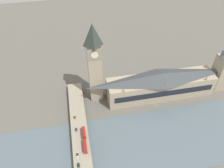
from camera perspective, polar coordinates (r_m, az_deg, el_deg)
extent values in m
plane|color=#605E56|center=(224.50, 11.51, -5.50)|extent=(600.00, 600.00, 0.00)
cube|color=slate|center=(203.48, 15.26, -13.27)|extent=(64.67, 360.00, 0.30)
cube|color=tan|center=(228.70, 12.52, -0.67)|extent=(23.10, 109.48, 22.11)
cube|color=black|center=(220.42, 13.62, -2.49)|extent=(0.40, 100.72, 6.63)
pyramid|color=#3D4247|center=(219.45, 13.06, 2.06)|extent=(22.64, 107.29, 6.48)
cone|color=gray|center=(231.84, 23.50, 1.46)|extent=(2.20, 2.20, 5.00)
cone|color=gray|center=(212.84, 14.04, 0.10)|extent=(2.20, 2.20, 5.00)
cone|color=gray|center=(200.78, 3.10, -1.46)|extent=(2.20, 2.20, 5.00)
cube|color=tan|center=(208.70, -4.44, 2.83)|extent=(12.40, 12.40, 62.11)
cube|color=gray|center=(193.57, -4.84, 8.67)|extent=(13.14, 13.14, 11.16)
cylinder|color=black|center=(188.31, -4.57, 7.62)|extent=(0.50, 7.57, 7.57)
cylinder|color=silver|center=(188.21, -4.57, 7.60)|extent=(0.62, 7.01, 7.01)
cylinder|color=black|center=(198.89, -5.09, 9.66)|extent=(0.50, 7.57, 7.57)
cylinder|color=silver|center=(199.00, -5.09, 9.68)|extent=(0.62, 7.01, 7.01)
cylinder|color=black|center=(194.19, -2.95, 8.89)|extent=(7.57, 0.50, 7.57)
cylinder|color=silver|center=(194.21, -2.92, 8.89)|extent=(7.01, 0.62, 7.01)
cylinder|color=black|center=(193.15, -6.73, 8.43)|extent=(7.57, 0.50, 7.57)
cylinder|color=silver|center=(193.15, -6.76, 8.43)|extent=(7.01, 0.62, 7.01)
pyramid|color=#2D3833|center=(185.37, -5.12, 12.71)|extent=(12.64, 12.64, 20.27)
cube|color=tan|center=(255.07, 26.83, 2.77)|extent=(15.95, 15.95, 38.81)
cube|color=gray|center=(188.21, -7.87, -17.13)|extent=(3.00, 12.16, 4.74)
cube|color=gray|center=(222.77, -9.26, -4.68)|extent=(3.00, 12.16, 4.74)
cube|color=gray|center=(185.68, -7.96, -16.66)|extent=(161.34, 14.30, 1.20)
cube|color=red|center=(191.32, -7.31, -12.79)|extent=(10.88, 2.50, 2.04)
cube|color=black|center=(190.99, -7.32, -12.72)|extent=(9.79, 2.56, 0.90)
cube|color=red|center=(189.53, -7.37, -12.40)|extent=(10.66, 2.50, 2.39)
cube|color=black|center=(189.43, -7.37, -12.38)|extent=(9.79, 2.56, 1.15)
cube|color=maroon|center=(188.49, -7.40, -12.18)|extent=(10.56, 2.37, 0.16)
cylinder|color=black|center=(194.72, -7.09, -11.82)|extent=(1.12, 0.28, 1.12)
cylinder|color=black|center=(194.74, -7.77, -11.90)|extent=(1.12, 0.28, 1.12)
cylinder|color=black|center=(189.53, -6.79, -13.98)|extent=(1.12, 0.28, 1.12)
cylinder|color=black|center=(189.55, -7.50, -14.08)|extent=(1.12, 0.28, 1.12)
cube|color=red|center=(184.32, -7.02, -15.99)|extent=(11.55, 2.51, 2.00)
cube|color=black|center=(183.98, -7.03, -15.93)|extent=(10.39, 2.57, 0.88)
cube|color=red|center=(182.49, -7.07, -15.63)|extent=(11.32, 2.51, 2.35)
cube|color=black|center=(182.39, -7.08, -15.62)|extent=(10.39, 2.57, 1.13)
cube|color=maroon|center=(181.43, -7.11, -15.42)|extent=(11.20, 2.38, 0.16)
cylinder|color=black|center=(187.74, -6.80, -14.83)|extent=(1.04, 0.28, 1.04)
cylinder|color=black|center=(187.76, -7.52, -14.92)|extent=(1.04, 0.28, 1.04)
cylinder|color=black|center=(182.54, -6.45, -17.37)|extent=(1.04, 0.28, 1.04)
cylinder|color=black|center=(182.57, -7.19, -17.46)|extent=(1.04, 0.28, 1.04)
cube|color=gold|center=(204.41, -9.68, -8.64)|extent=(4.15, 1.81, 0.65)
cube|color=black|center=(203.91, -9.70, -8.57)|extent=(2.16, 1.63, 0.45)
cylinder|color=black|center=(205.60, -9.48, -8.31)|extent=(0.64, 0.22, 0.64)
cylinder|color=black|center=(205.67, -9.93, -8.36)|extent=(0.64, 0.22, 0.64)
cylinder|color=black|center=(203.52, -9.41, -9.00)|extent=(0.64, 0.22, 0.64)
cylinder|color=black|center=(203.59, -9.87, -9.06)|extent=(0.64, 0.22, 0.64)
cube|color=#2D5638|center=(178.10, -8.73, -20.28)|extent=(4.41, 1.86, 0.57)
cube|color=black|center=(177.55, -8.75, -20.23)|extent=(2.29, 1.67, 0.54)
cylinder|color=black|center=(179.04, -8.49, -19.79)|extent=(0.70, 0.22, 0.70)
cylinder|color=black|center=(179.13, -9.06, -19.86)|extent=(0.70, 0.22, 0.70)
cylinder|color=black|center=(177.42, -8.39, -20.76)|extent=(0.70, 0.22, 0.70)
cylinder|color=black|center=(177.51, -8.96, -20.83)|extent=(0.70, 0.22, 0.70)
cube|color=silver|center=(182.62, -8.99, -17.75)|extent=(4.41, 1.71, 0.59)
cube|color=black|center=(182.10, -9.00, -17.70)|extent=(2.30, 1.54, 0.45)
cylinder|color=black|center=(183.64, -8.78, -17.29)|extent=(0.69, 0.22, 0.69)
cylinder|color=black|center=(183.71, -9.28, -17.35)|extent=(0.69, 0.22, 0.69)
cylinder|color=black|center=(181.88, -8.68, -18.22)|extent=(0.69, 0.22, 0.69)
cylinder|color=black|center=(181.95, -9.19, -18.27)|extent=(0.69, 0.22, 0.69)
cube|color=slate|center=(195.94, -9.31, -11.69)|extent=(4.18, 1.87, 0.64)
cube|color=black|center=(195.43, -9.32, -11.62)|extent=(2.17, 1.68, 0.44)
cylinder|color=black|center=(197.09, -9.09, -11.31)|extent=(0.62, 0.22, 0.62)
cylinder|color=black|center=(197.16, -9.59, -11.38)|extent=(0.62, 0.22, 0.62)
cylinder|color=black|center=(195.10, -9.01, -12.09)|extent=(0.62, 0.22, 0.62)
cylinder|color=black|center=(195.18, -9.51, -12.15)|extent=(0.62, 0.22, 0.62)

